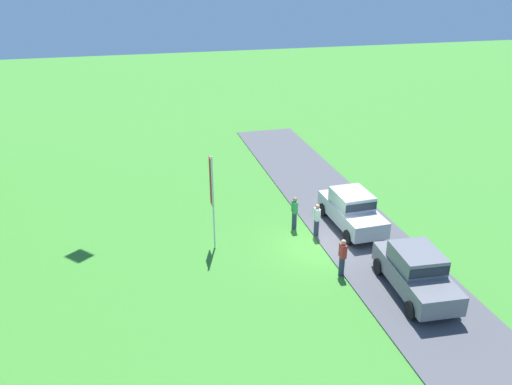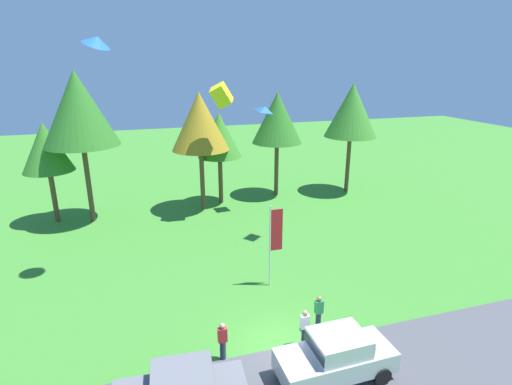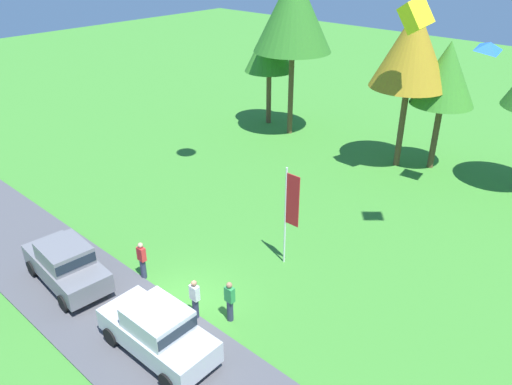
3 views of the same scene
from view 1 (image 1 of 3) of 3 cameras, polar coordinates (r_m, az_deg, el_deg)
The scene contains 8 objects.
ground_plane at distance 23.74m, azimuth 7.54°, elevation -6.00°, with size 120.00×120.00×0.00m, color #3D842D.
pavement_strip at distance 24.53m, azimuth 12.21°, elevation -5.22°, with size 36.00×4.40×0.06m, color #4C4C51.
car_sedan_near_entrance at distance 20.80m, azimuth 17.82°, elevation -8.47°, with size 4.52×2.22×1.84m.
car_sedan_far_end at distance 25.06m, azimuth 10.88°, elevation -1.82°, with size 4.44×2.03×1.84m.
person_watching_sky at distance 24.07m, azimuth 6.96°, elevation -3.13°, with size 0.36×0.24×1.71m.
person_beside_suv at distance 21.27m, azimuth 9.84°, elevation -7.29°, with size 0.36×0.24×1.71m.
person_on_lawn at distance 24.66m, azimuth 4.42°, elevation -2.31°, with size 0.36×0.24×1.71m.
flag_banner at distance 22.33m, azimuth -5.07°, elevation 0.34°, with size 0.71×0.08×4.52m.
Camera 1 is at (-18.87, 8.11, 11.89)m, focal length 35.00 mm.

